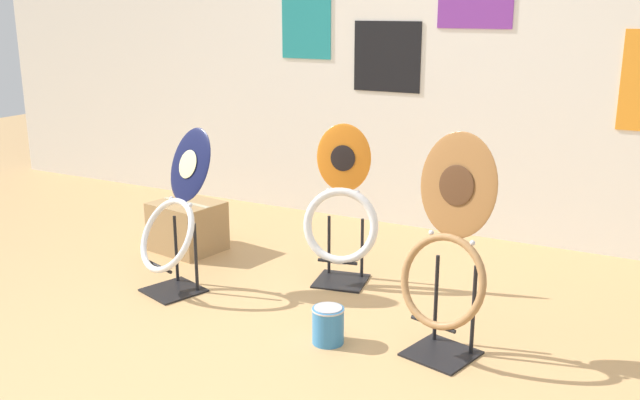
% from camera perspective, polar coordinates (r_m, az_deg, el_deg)
% --- Properties ---
extents(ground_plane, '(14.00, 14.00, 0.00)m').
position_cam_1_polar(ground_plane, '(3.14, -5.82, -13.68)').
color(ground_plane, tan).
extents(wall_back, '(8.00, 0.07, 2.60)m').
position_cam_1_polar(wall_back, '(4.85, 9.56, 12.58)').
color(wall_back, silver).
rests_on(wall_back, ground_plane).
extents(toilet_seat_display_orange_sun, '(0.45, 0.33, 0.90)m').
position_cam_1_polar(toilet_seat_display_orange_sun, '(3.93, 1.72, -1.05)').
color(toilet_seat_display_orange_sun, black).
rests_on(toilet_seat_display_orange_sun, ground_plane).
extents(toilet_seat_display_navy_moon, '(0.48, 0.47, 0.89)m').
position_cam_1_polar(toilet_seat_display_navy_moon, '(3.90, -11.46, -1.20)').
color(toilet_seat_display_navy_moon, black).
rests_on(toilet_seat_display_navy_moon, ground_plane).
extents(toilet_seat_display_woodgrain, '(0.45, 0.34, 1.00)m').
position_cam_1_polar(toilet_seat_display_woodgrain, '(3.14, 10.15, -4.47)').
color(toilet_seat_display_woodgrain, black).
rests_on(toilet_seat_display_woodgrain, ground_plane).
extents(paint_can, '(0.15, 0.15, 0.18)m').
position_cam_1_polar(paint_can, '(3.34, 0.65, -9.89)').
color(paint_can, teal).
rests_on(paint_can, ground_plane).
extents(storage_box, '(0.45, 0.41, 0.32)m').
position_cam_1_polar(storage_box, '(4.61, -10.56, -2.08)').
color(storage_box, '#A37F51').
rests_on(storage_box, ground_plane).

